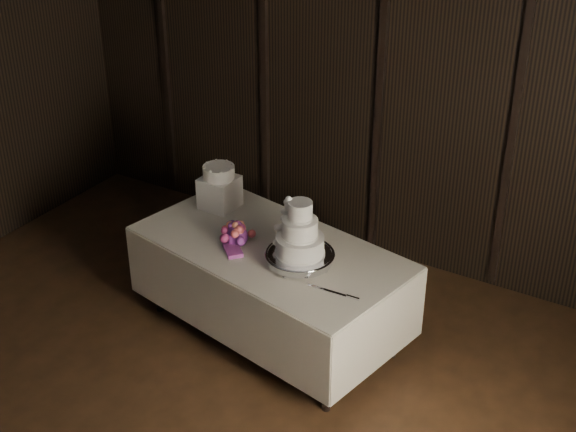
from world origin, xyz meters
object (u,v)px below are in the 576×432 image
(wedding_cake, at_px, (295,233))
(small_cake, at_px, (219,172))
(cake_stand, at_px, (300,259))
(box_pedestal, at_px, (220,192))
(display_table, at_px, (271,286))
(bouquet, at_px, (236,234))

(wedding_cake, relative_size, small_cake, 1.63)
(cake_stand, relative_size, box_pedestal, 1.86)
(small_cake, bearing_deg, cake_stand, -23.21)
(display_table, relative_size, wedding_cake, 5.41)
(box_pedestal, bearing_deg, cake_stand, -23.21)
(display_table, xyz_separation_m, small_cake, (-0.65, 0.31, 0.64))
(bouquet, height_order, small_cake, small_cake)
(display_table, height_order, box_pedestal, box_pedestal)
(bouquet, bearing_deg, display_table, 18.86)
(box_pedestal, bearing_deg, display_table, -25.37)
(cake_stand, xyz_separation_m, wedding_cake, (-0.03, -0.02, 0.20))
(bouquet, bearing_deg, wedding_cake, -4.19)
(display_table, xyz_separation_m, box_pedestal, (-0.65, 0.31, 0.47))
(cake_stand, distance_m, wedding_cake, 0.20)
(display_table, height_order, cake_stand, cake_stand)
(wedding_cake, distance_m, small_cake, 1.02)
(wedding_cake, xyz_separation_m, box_pedestal, (-0.93, 0.43, -0.12))
(cake_stand, bearing_deg, box_pedestal, 156.79)
(cake_stand, xyz_separation_m, bouquet, (-0.54, 0.02, 0.02))
(bouquet, bearing_deg, small_cake, 136.96)
(display_table, bearing_deg, wedding_cake, -12.23)
(cake_stand, xyz_separation_m, box_pedestal, (-0.96, 0.41, 0.08))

